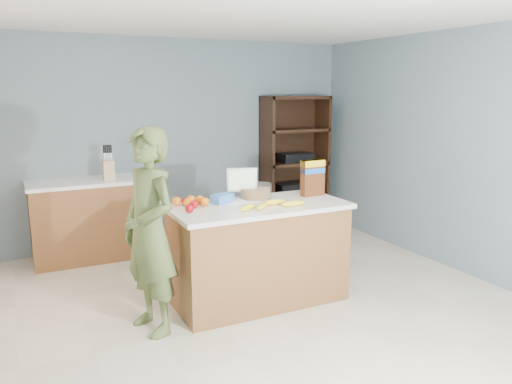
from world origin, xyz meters
name	(u,v)px	position (x,y,z in m)	size (l,w,h in m)	color
floor	(274,313)	(0.00, 0.00, 0.00)	(4.50, 5.00, 0.02)	beige
walls	(275,120)	(0.00, 0.00, 1.65)	(4.52, 5.02, 2.51)	slate
counter_peninsula	(258,257)	(0.00, 0.30, 0.42)	(1.56, 0.76, 0.90)	brown
back_cabinet	(88,219)	(-1.20, 2.20, 0.45)	(1.24, 0.62, 0.90)	brown
shelving_unit	(293,165)	(1.55, 2.35, 0.86)	(0.90, 0.40, 1.80)	black
person	(150,232)	(-1.00, 0.17, 0.81)	(0.59, 0.39, 1.62)	#4B592C
knife_block	(109,169)	(-0.96, 2.11, 1.02)	(0.12, 0.10, 0.31)	tan
envelopes	(248,202)	(-0.05, 0.40, 0.90)	(0.44, 0.24, 0.00)	white
bananas	(270,205)	(0.03, 0.15, 0.92)	(0.63, 0.21, 0.05)	yellow
apples	(190,205)	(-0.60, 0.40, 0.94)	(0.16, 0.33, 0.07)	maroon
oranges	(192,201)	(-0.54, 0.51, 0.94)	(0.29, 0.21, 0.08)	orange
blue_carton	(222,199)	(-0.27, 0.48, 0.94)	(0.18, 0.12, 0.08)	blue
salad_bowl	(255,192)	(0.09, 0.54, 0.96)	(0.30, 0.30, 0.13)	#267219
tv	(242,181)	(-0.02, 0.60, 1.06)	(0.28, 0.12, 0.28)	silver
cereal_box	(313,175)	(0.62, 0.40, 1.10)	(0.23, 0.09, 0.34)	#592B14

